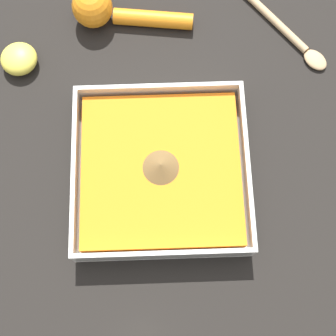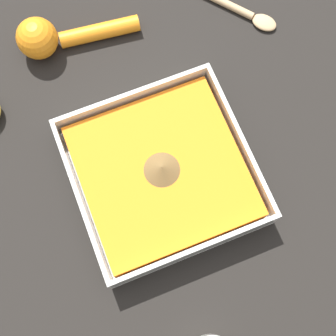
{
  "view_description": "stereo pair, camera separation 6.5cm",
  "coord_description": "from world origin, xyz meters",
  "px_view_note": "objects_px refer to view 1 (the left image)",
  "views": [
    {
      "loc": [
        0.16,
        -0.01,
        0.64
      ],
      "look_at": [
        -0.02,
        0.0,
        0.02
      ],
      "focal_mm": 50.0,
      "sensor_mm": 36.0,
      "label": 1
    },
    {
      "loc": [
        0.15,
        -0.07,
        0.64
      ],
      "look_at": [
        -0.02,
        0.0,
        0.02
      ],
      "focal_mm": 50.0,
      "sensor_mm": 36.0,
      "label": 2
    }
  ],
  "objects_px": {
    "square_dish": "(161,171)",
    "lemon_half": "(19,59)",
    "lemon_squeezer": "(107,10)",
    "wooden_spoon": "(283,29)"
  },
  "relations": [
    {
      "from": "lemon_squeezer",
      "to": "lemon_half",
      "type": "bearing_deg",
      "value": 35.55
    },
    {
      "from": "lemon_squeezer",
      "to": "wooden_spoon",
      "type": "height_order",
      "value": "lemon_squeezer"
    },
    {
      "from": "lemon_half",
      "to": "wooden_spoon",
      "type": "distance_m",
      "value": 0.41
    },
    {
      "from": "square_dish",
      "to": "lemon_half",
      "type": "xyz_separation_m",
      "value": [
        -0.19,
        -0.21,
        -0.0
      ]
    },
    {
      "from": "square_dish",
      "to": "wooden_spoon",
      "type": "height_order",
      "value": "square_dish"
    },
    {
      "from": "lemon_half",
      "to": "wooden_spoon",
      "type": "xyz_separation_m",
      "value": [
        -0.05,
        0.41,
        -0.01
      ]
    },
    {
      "from": "square_dish",
      "to": "lemon_squeezer",
      "type": "height_order",
      "value": "lemon_squeezer"
    },
    {
      "from": "square_dish",
      "to": "lemon_half",
      "type": "relative_size",
      "value": 4.34
    },
    {
      "from": "lemon_half",
      "to": "wooden_spoon",
      "type": "bearing_deg",
      "value": 96.38
    },
    {
      "from": "lemon_squeezer",
      "to": "wooden_spoon",
      "type": "relative_size",
      "value": 1.06
    }
  ]
}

